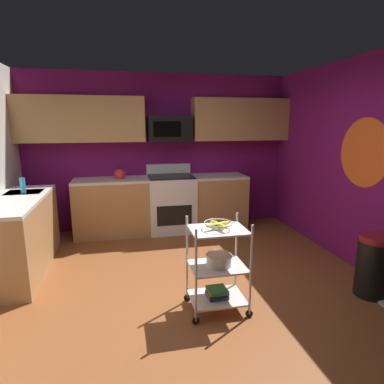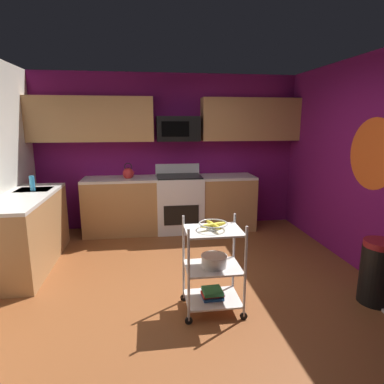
{
  "view_description": "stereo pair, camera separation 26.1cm",
  "coord_description": "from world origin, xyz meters",
  "px_view_note": "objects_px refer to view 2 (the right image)",
  "views": [
    {
      "loc": [
        -0.64,
        -3.15,
        1.81
      ],
      "look_at": [
        0.11,
        0.29,
        1.05
      ],
      "focal_mm": 30.42,
      "sensor_mm": 36.0,
      "label": 1
    },
    {
      "loc": [
        -0.38,
        -3.2,
        1.81
      ],
      "look_at": [
        0.11,
        0.29,
        1.05
      ],
      "focal_mm": 30.42,
      "sensor_mm": 36.0,
      "label": 2
    }
  ],
  "objects_px": {
    "mixing_bowl_large": "(214,260)",
    "dish_soap_bottle": "(32,183)",
    "rolling_cart": "(213,267)",
    "book_stack": "(212,294)",
    "kettle": "(128,173)",
    "oven_range": "(179,203)",
    "microwave": "(178,129)",
    "trash_can": "(378,272)",
    "fruit_bowl": "(213,225)"
  },
  "relations": [
    {
      "from": "mixing_bowl_large",
      "to": "dish_soap_bottle",
      "type": "distance_m",
      "value": 2.71
    },
    {
      "from": "rolling_cart",
      "to": "book_stack",
      "type": "distance_m",
      "value": 0.28
    },
    {
      "from": "mixing_bowl_large",
      "to": "book_stack",
      "type": "height_order",
      "value": "mixing_bowl_large"
    },
    {
      "from": "rolling_cart",
      "to": "kettle",
      "type": "relative_size",
      "value": 3.47
    },
    {
      "from": "dish_soap_bottle",
      "to": "oven_range",
      "type": "bearing_deg",
      "value": 22.83
    },
    {
      "from": "microwave",
      "to": "trash_can",
      "type": "height_order",
      "value": "microwave"
    },
    {
      "from": "oven_range",
      "to": "fruit_bowl",
      "type": "distance_m",
      "value": 2.5
    },
    {
      "from": "kettle",
      "to": "trash_can",
      "type": "bearing_deg",
      "value": -44.76
    },
    {
      "from": "rolling_cart",
      "to": "trash_can",
      "type": "xyz_separation_m",
      "value": [
        1.68,
        -0.09,
        -0.12
      ]
    },
    {
      "from": "rolling_cart",
      "to": "trash_can",
      "type": "height_order",
      "value": "rolling_cart"
    },
    {
      "from": "oven_range",
      "to": "dish_soap_bottle",
      "type": "height_order",
      "value": "dish_soap_bottle"
    },
    {
      "from": "kettle",
      "to": "trash_can",
      "type": "xyz_separation_m",
      "value": [
        2.58,
        -2.56,
        -0.67
      ]
    },
    {
      "from": "fruit_bowl",
      "to": "trash_can",
      "type": "height_order",
      "value": "fruit_bowl"
    },
    {
      "from": "kettle",
      "to": "fruit_bowl",
      "type": "bearing_deg",
      "value": -70.02
    },
    {
      "from": "rolling_cart",
      "to": "dish_soap_bottle",
      "type": "relative_size",
      "value": 4.57
    },
    {
      "from": "oven_range",
      "to": "fruit_bowl",
      "type": "relative_size",
      "value": 4.04
    },
    {
      "from": "oven_range",
      "to": "dish_soap_bottle",
      "type": "xyz_separation_m",
      "value": [
        -2.03,
        -0.85,
        0.54
      ]
    },
    {
      "from": "mixing_bowl_large",
      "to": "book_stack",
      "type": "relative_size",
      "value": 1.15
    },
    {
      "from": "microwave",
      "to": "kettle",
      "type": "distance_m",
      "value": 1.09
    },
    {
      "from": "fruit_bowl",
      "to": "dish_soap_bottle",
      "type": "distance_m",
      "value": 2.65
    },
    {
      "from": "rolling_cart",
      "to": "dish_soap_bottle",
      "type": "height_order",
      "value": "dish_soap_bottle"
    },
    {
      "from": "book_stack",
      "to": "dish_soap_bottle",
      "type": "height_order",
      "value": "dish_soap_bottle"
    },
    {
      "from": "microwave",
      "to": "oven_range",
      "type": "bearing_deg",
      "value": -89.74
    },
    {
      "from": "rolling_cart",
      "to": "oven_range",
      "type": "bearing_deg",
      "value": 91.69
    },
    {
      "from": "trash_can",
      "to": "microwave",
      "type": "bearing_deg",
      "value": 123.36
    },
    {
      "from": "microwave",
      "to": "rolling_cart",
      "type": "height_order",
      "value": "microwave"
    },
    {
      "from": "fruit_bowl",
      "to": "book_stack",
      "type": "xyz_separation_m",
      "value": [
        -0.0,
        0.0,
        -0.7
      ]
    },
    {
      "from": "kettle",
      "to": "oven_range",
      "type": "bearing_deg",
      "value": 0.27
    },
    {
      "from": "microwave",
      "to": "dish_soap_bottle",
      "type": "bearing_deg",
      "value": -154.7
    },
    {
      "from": "fruit_bowl",
      "to": "mixing_bowl_large",
      "type": "xyz_separation_m",
      "value": [
        0.01,
        0.0,
        -0.36
      ]
    },
    {
      "from": "microwave",
      "to": "rolling_cart",
      "type": "relative_size",
      "value": 0.77
    },
    {
      "from": "oven_range",
      "to": "mixing_bowl_large",
      "type": "distance_m",
      "value": 2.47
    },
    {
      "from": "book_stack",
      "to": "trash_can",
      "type": "xyz_separation_m",
      "value": [
        1.68,
        -0.09,
        0.15
      ]
    },
    {
      "from": "oven_range",
      "to": "book_stack",
      "type": "bearing_deg",
      "value": -88.31
    },
    {
      "from": "oven_range",
      "to": "mixing_bowl_large",
      "type": "height_order",
      "value": "oven_range"
    },
    {
      "from": "rolling_cart",
      "to": "book_stack",
      "type": "xyz_separation_m",
      "value": [
        0.0,
        -0.0,
        -0.28
      ]
    },
    {
      "from": "oven_range",
      "to": "trash_can",
      "type": "distance_m",
      "value": 3.11
    },
    {
      "from": "oven_range",
      "to": "kettle",
      "type": "bearing_deg",
      "value": -179.73
    },
    {
      "from": "dish_soap_bottle",
      "to": "trash_can",
      "type": "relative_size",
      "value": 0.3
    },
    {
      "from": "oven_range",
      "to": "book_stack",
      "type": "height_order",
      "value": "oven_range"
    },
    {
      "from": "microwave",
      "to": "fruit_bowl",
      "type": "bearing_deg",
      "value": -88.37
    },
    {
      "from": "microwave",
      "to": "dish_soap_bottle",
      "type": "relative_size",
      "value": 3.5
    },
    {
      "from": "microwave",
      "to": "book_stack",
      "type": "relative_size",
      "value": 3.21
    },
    {
      "from": "oven_range",
      "to": "fruit_bowl",
      "type": "xyz_separation_m",
      "value": [
        0.07,
        -2.47,
        0.4
      ]
    },
    {
      "from": "oven_range",
      "to": "rolling_cart",
      "type": "height_order",
      "value": "oven_range"
    },
    {
      "from": "microwave",
      "to": "rolling_cart",
      "type": "distance_m",
      "value": 2.86
    },
    {
      "from": "microwave",
      "to": "rolling_cart",
      "type": "bearing_deg",
      "value": -88.37
    },
    {
      "from": "fruit_bowl",
      "to": "mixing_bowl_large",
      "type": "distance_m",
      "value": 0.36
    },
    {
      "from": "microwave",
      "to": "mixing_bowl_large",
      "type": "height_order",
      "value": "microwave"
    },
    {
      "from": "kettle",
      "to": "dish_soap_bottle",
      "type": "relative_size",
      "value": 1.32
    }
  ]
}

